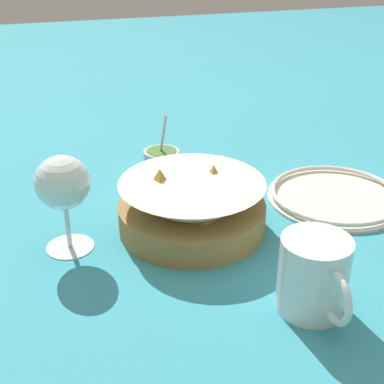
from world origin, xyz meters
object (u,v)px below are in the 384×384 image
sauce_cup (162,160)px  beer_mug (314,278)px  food_basket (192,208)px  wine_glass (63,186)px  side_plate (335,195)px

sauce_cup → beer_mug: size_ratio=1.05×
food_basket → wine_glass: (-0.00, -0.19, 0.06)m
beer_mug → side_plate: (-0.24, 0.18, -0.04)m
wine_glass → food_basket: bearing=89.5°
sauce_cup → wine_glass: wine_glass is taller
food_basket → side_plate: bearing=94.0°
food_basket → side_plate: (-0.02, 0.26, -0.03)m
food_basket → wine_glass: bearing=-90.5°
wine_glass → side_plate: size_ratio=0.62×
food_basket → beer_mug: (0.23, 0.08, 0.01)m
side_plate → food_basket: bearing=-86.0°
food_basket → side_plate: size_ratio=0.97×
wine_glass → side_plate: (-0.02, 0.45, -0.09)m
wine_glass → beer_mug: wine_glass is taller
wine_glass → sauce_cup: bearing=137.5°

